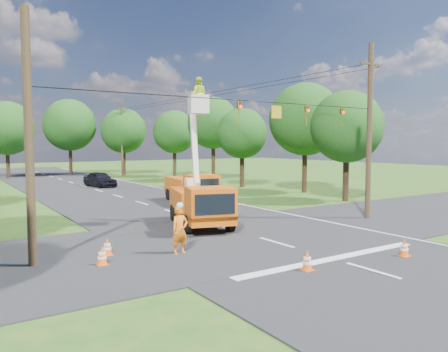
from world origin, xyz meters
TOP-DOWN VIEW (x-y plane):
  - ground at (0.00, 20.00)m, footprint 140.00×140.00m
  - road_main at (0.00, 20.00)m, footprint 12.00×100.00m
  - road_cross at (0.00, 2.00)m, footprint 56.00×10.00m
  - stop_bar at (0.00, -3.20)m, footprint 9.00×0.45m
  - edge_line at (5.60, 20.00)m, footprint 0.12×90.00m
  - bucket_truck at (-0.79, 5.17)m, footprint 3.86×6.40m
  - second_truck at (3.25, 13.42)m, footprint 2.87×6.01m
  - ground_worker at (-4.34, 0.72)m, footprint 0.72×0.49m
  - distant_car at (1.29, 28.73)m, footprint 2.53×4.75m
  - traffic_cone_0 at (-1.80, -3.72)m, footprint 0.38×0.38m
  - traffic_cone_1 at (2.64, -4.39)m, footprint 0.38×0.38m
  - traffic_cone_2 at (1.54, 8.20)m, footprint 0.38×0.38m
  - traffic_cone_3 at (3.45, 11.12)m, footprint 0.38×0.38m
  - traffic_cone_4 at (-6.83, 1.99)m, footprint 0.38×0.38m
  - traffic_cone_5 at (-7.42, 0.77)m, footprint 0.38×0.38m
  - traffic_cone_7 at (3.56, 17.00)m, footprint 0.38×0.38m
  - pole_right_near at (8.50, 2.00)m, footprint 1.80×0.30m
  - pole_right_mid at (8.50, 22.00)m, footprint 1.80×0.30m
  - pole_right_far at (8.50, 42.00)m, footprint 1.80×0.30m
  - pole_left at (-9.50, 2.00)m, footprint 0.30×0.30m
  - signal_span at (2.23, 1.99)m, footprint 18.00×0.29m
  - tree_right_a at (13.50, 8.00)m, footprint 5.40×5.40m
  - tree_right_b at (15.00, 14.00)m, footprint 6.40×6.40m
  - tree_right_c at (13.20, 21.00)m, footprint 5.00×5.00m
  - tree_right_d at (14.80, 29.00)m, footprint 6.00×6.00m
  - tree_right_e at (13.80, 37.00)m, footprint 5.60×5.60m
  - tree_far_a at (-5.00, 45.00)m, footprint 6.60×6.60m
  - tree_far_b at (3.00, 47.00)m, footprint 7.00×7.00m
  - tree_far_c at (9.50, 44.00)m, footprint 6.20×6.20m

SIDE VIEW (x-z plane):
  - ground at x=0.00m, z-range 0.00..0.00m
  - road_main at x=0.00m, z-range -0.03..0.03m
  - road_cross at x=0.00m, z-range -0.04..0.04m
  - stop_bar at x=0.00m, z-range -0.01..0.01m
  - edge_line at x=5.60m, z-range -0.01..0.01m
  - traffic_cone_0 at x=-1.80m, z-range 0.00..0.71m
  - traffic_cone_1 at x=2.64m, z-range 0.00..0.71m
  - traffic_cone_2 at x=1.54m, z-range 0.00..0.71m
  - traffic_cone_3 at x=3.45m, z-range 0.00..0.71m
  - traffic_cone_4 at x=-6.83m, z-range 0.00..0.71m
  - traffic_cone_5 at x=-7.42m, z-range 0.00..0.71m
  - traffic_cone_7 at x=3.56m, z-range 0.00..0.71m
  - distant_car at x=1.29m, z-range 0.00..1.54m
  - ground_worker at x=-4.34m, z-range 0.00..1.90m
  - second_truck at x=3.25m, z-range 0.04..2.22m
  - bucket_truck at x=-0.79m, z-range -2.23..5.54m
  - pole_left at x=-9.50m, z-range 0.00..9.00m
  - pole_right_near at x=8.50m, z-range 0.11..10.11m
  - pole_right_mid at x=8.50m, z-range 0.11..10.11m
  - pole_right_far at x=8.50m, z-range 0.11..10.11m
  - tree_right_c at x=13.20m, z-range 1.40..9.23m
  - tree_right_a at x=13.50m, z-range 1.42..9.70m
  - tree_right_e at x=13.80m, z-range 1.50..10.12m
  - signal_span at x=2.23m, z-range 5.34..6.41m
  - tree_far_c at x=9.50m, z-range 1.47..10.65m
  - tree_far_a at x=-5.00m, z-range 1.44..10.94m
  - tree_right_b at x=15.00m, z-range 1.61..11.26m
  - tree_right_d at x=14.80m, z-range 1.83..11.53m
  - tree_far_b at x=3.00m, z-range 1.65..11.97m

